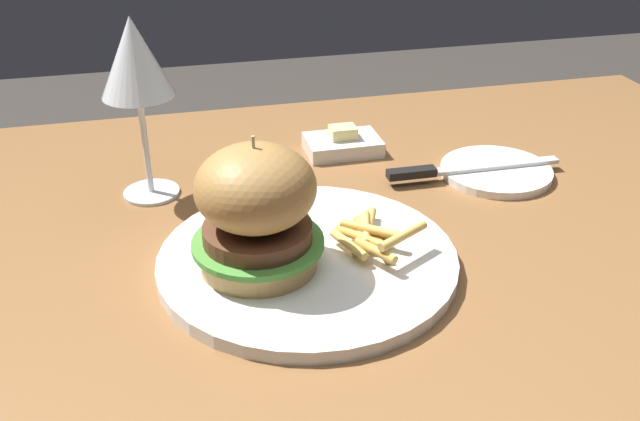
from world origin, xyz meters
name	(u,v)px	position (x,y,z in m)	size (l,w,h in m)	color
dining_table	(252,309)	(0.00, 0.00, 0.65)	(1.41, 0.77, 0.74)	brown
main_plate	(308,260)	(0.05, -0.06, 0.75)	(0.29, 0.29, 0.01)	white
burger_sandwich	(253,209)	(0.00, -0.07, 0.82)	(0.12, 0.12, 0.13)	tan
fries_pile	(371,236)	(0.11, -0.06, 0.77)	(0.09, 0.11, 0.03)	#E0B251
wine_glass	(135,62)	(-0.09, 0.13, 0.90)	(0.08, 0.08, 0.21)	silver
bread_plate	(496,171)	(0.32, 0.08, 0.74)	(0.14, 0.14, 0.01)	white
table_knife	(458,169)	(0.27, 0.08, 0.75)	(0.22, 0.02, 0.01)	silver
butter_dish	(343,144)	(0.16, 0.19, 0.75)	(0.10, 0.07, 0.04)	white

